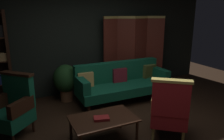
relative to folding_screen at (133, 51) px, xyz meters
name	(u,v)px	position (x,y,z in m)	size (l,w,h in m)	color
ground_plane	(133,136)	(-1.26, -2.14, -0.99)	(10.00, 10.00, 0.00)	black
back_wall	(84,37)	(-1.26, 0.31, 0.41)	(7.20, 0.10, 2.80)	black
folding_screen	(133,51)	(0.00, 0.00, 0.00)	(1.69, 0.38, 1.90)	#5B2319
velvet_couch	(121,81)	(-0.71, -0.69, -0.53)	(2.12, 0.78, 0.88)	black
coffee_table	(103,121)	(-1.76, -2.07, -0.61)	(1.00, 0.64, 0.42)	black
armchair_gilt_accent	(169,109)	(-0.73, -2.38, -0.50)	(0.81, 0.81, 1.04)	tan
armchair_wing_left	(13,107)	(-3.01, -1.24, -0.50)	(0.82, 0.82, 1.04)	black
potted_plant	(66,80)	(-1.88, -0.17, -0.49)	(0.56, 0.56, 0.86)	brown
book_red_leather	(101,118)	(-1.80, -2.11, -0.55)	(0.24, 0.15, 0.04)	maroon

